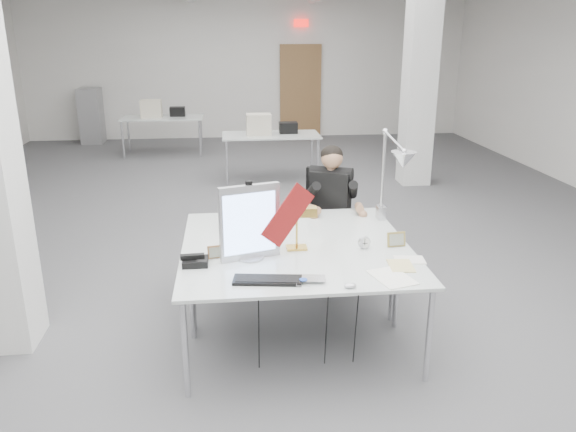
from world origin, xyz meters
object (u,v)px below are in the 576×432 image
seated_person (331,190)px  architect_lamp (391,182)px  beige_monitor (253,210)px  desk_main (303,269)px  monitor (250,222)px  office_chair (329,226)px  bankers_lamp (297,230)px  desk_phone (195,262)px  laptop (303,282)px

seated_person → architect_lamp: bearing=-40.4°
beige_monitor → architect_lamp: (1.16, -0.11, 0.25)m
seated_person → beige_monitor: size_ratio=2.58×
desk_main → beige_monitor: 0.95m
beige_monitor → seated_person: bearing=54.8°
seated_person → monitor: (-0.85, -1.30, 0.14)m
beige_monitor → monitor: bearing=-78.6°
office_chair → bankers_lamp: (-0.48, -1.20, 0.41)m
desk_main → bankers_lamp: (-0.00, 0.37, 0.17)m
bankers_lamp → desk_main: bearing=-88.7°
desk_phone → office_chair: bearing=48.8°
beige_monitor → architect_lamp: size_ratio=0.42×
monitor → architect_lamp: size_ratio=0.70×
bankers_lamp → beige_monitor: beige_monitor is taller
desk_main → monitor: (-0.37, 0.21, 0.30)m
office_chair → beige_monitor: beige_monitor is taller
desk_main → architect_lamp: 1.22m
bankers_lamp → beige_monitor: (-0.31, 0.51, 0.00)m
desk_main → beige_monitor: (-0.31, 0.88, 0.18)m
seated_person → beige_monitor: bearing=-118.0°
monitor → desk_phone: 0.49m
laptop → beige_monitor: (-0.28, 1.15, 0.15)m
desk_main → desk_phone: desk_phone is taller
office_chair → monitor: monitor is taller
seated_person → bankers_lamp: (-0.48, -1.15, 0.01)m
desk_phone → beige_monitor: size_ratio=0.53×
monitor → architect_lamp: bearing=7.5°
laptop → bankers_lamp: bankers_lamp is taller
monitor → bankers_lamp: size_ratio=1.80×
monitor → laptop: monitor is taller
desk_main → laptop: (-0.03, -0.28, 0.02)m
monitor → architect_lamp: 1.35m
desk_main → architect_lamp: size_ratio=2.19×
desk_main → monitor: monitor is taller
laptop → desk_phone: bearing=159.9°
seated_person → monitor: bearing=-99.8°
bankers_lamp → beige_monitor: bearing=122.7°
architect_lamp → seated_person: bearing=94.6°
office_chair → beige_monitor: size_ratio=2.93×
office_chair → desk_phone: (-1.26, -1.43, 0.27)m
office_chair → bankers_lamp: 1.35m
bankers_lamp → architect_lamp: bearing=26.4°
seated_person → beige_monitor: seated_person is taller
architect_lamp → desk_phone: bearing=179.7°
beige_monitor → desk_main: bearing=-54.1°
seated_person → monitor: seated_person is taller
monitor → bankers_lamp: 0.42m
architect_lamp → beige_monitor: bearing=152.7°
seated_person → bankers_lamp: bearing=-89.4°
desk_main → laptop: laptop is taller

